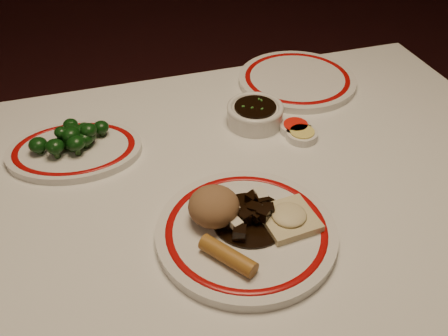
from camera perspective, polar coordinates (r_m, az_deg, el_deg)
dining_table at (r=0.96m, az=2.30°, el=-6.80°), size 1.20×0.90×0.75m
main_plate at (r=0.81m, az=2.56°, el=-7.33°), size 0.32×0.32×0.02m
rice_mound at (r=0.80m, az=-1.17°, el=-4.40°), size 0.08×0.08×0.06m
spring_roll at (r=0.75m, az=0.46°, el=-9.99°), size 0.07×0.09×0.03m
fried_wonton at (r=0.81m, az=7.42°, el=-5.64°), size 0.09×0.09×0.02m
stirfry_heap at (r=0.81m, az=3.04°, el=-5.40°), size 0.13×0.13×0.03m
broccoli_plate at (r=1.02m, az=-16.71°, el=1.97°), size 0.29×0.26×0.02m
broccoli_pile at (r=1.00m, az=-16.89°, el=3.48°), size 0.15×0.10×0.05m
soy_bowl at (r=1.06m, az=3.56°, el=6.07°), size 0.12×0.12×0.04m
sweet_sour_dish at (r=1.05m, az=8.16°, el=4.57°), size 0.06×0.06×0.02m
mustard_dish at (r=1.03m, az=8.89°, el=3.75°), size 0.06×0.06×0.02m
far_plate at (r=1.22m, az=8.34°, el=9.97°), size 0.37×0.37×0.02m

